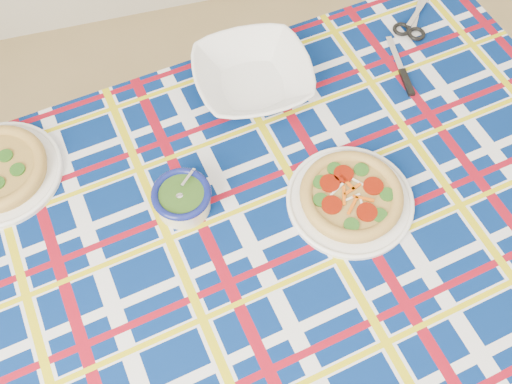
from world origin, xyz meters
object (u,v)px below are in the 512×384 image
object	(u,v)px
pesto_bowl	(182,198)
dining_table	(274,232)
main_focaccia_plate	(351,196)
serving_bowl	(253,77)

from	to	relation	value
pesto_bowl	dining_table	bearing A→B (deg)	-22.98
main_focaccia_plate	serving_bowl	distance (m)	0.37
pesto_bowl	serving_bowl	distance (m)	0.35
serving_bowl	dining_table	bearing A→B (deg)	-97.53
dining_table	pesto_bowl	bearing A→B (deg)	147.70
pesto_bowl	serving_bowl	world-z (taller)	pesto_bowl
serving_bowl	pesto_bowl	bearing A→B (deg)	-129.33
main_focaccia_plate	serving_bowl	size ratio (longest dim) A/B	1.01
main_focaccia_plate	pesto_bowl	world-z (taller)	pesto_bowl
dining_table	main_focaccia_plate	xyz separation A→B (m)	(0.16, -0.01, 0.10)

